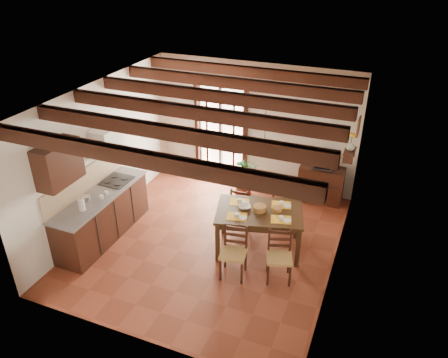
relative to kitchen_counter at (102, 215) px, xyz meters
The scene contains 25 objects.
ground_plane 2.10m from the kitchen_counter, 17.06° to the left, with size 5.00×5.00×0.00m, color brown.
room_shell 2.45m from the kitchen_counter, 17.06° to the left, with size 4.52×5.02×2.81m.
ceiling_beams 3.02m from the kitchen_counter, 17.06° to the left, with size 4.50×4.34×0.20m.
french_door 3.33m from the kitchen_counter, 69.23° to the left, with size 1.26×0.11×2.32m.
kitchen_counter is the anchor object (origin of this frame).
upper_cabinet 1.55m from the kitchen_counter, 99.72° to the right, with size 0.35×0.80×0.70m, color black.
range_hood 1.38m from the kitchen_counter, 99.79° to the left, with size 0.38×0.60×0.54m.
counter_items 0.49m from the kitchen_counter, 89.91° to the left, with size 0.50×1.43×0.25m.
dining_table 2.94m from the kitchen_counter, 14.20° to the left, with size 1.71×1.33×0.82m.
chair_near_left 2.69m from the kitchen_counter, ahead, with size 0.47×0.45×0.91m.
chair_near_right 3.41m from the kitchen_counter, ahead, with size 0.51×0.50×0.89m.
chair_far_left 2.66m from the kitchen_counter, 31.05° to the left, with size 0.40×0.38×0.84m.
chair_far_right 3.40m from the kitchen_counter, 27.45° to the left, with size 0.55×0.54×0.92m.
table_setting 2.96m from the kitchen_counter, 14.20° to the left, with size 1.10×0.73×0.10m.
table_bowl 2.69m from the kitchen_counter, 15.29° to the left, with size 0.22×0.22×0.05m, color white.
sideboard 4.54m from the kitchen_counter, 38.46° to the left, with size 0.94×0.42×0.79m, color black.
crt_tv 4.57m from the kitchen_counter, 38.40° to the left, with size 0.43×0.40×0.34m.
fuse_box 4.80m from the kitchen_counter, 41.72° to the left, with size 0.25×0.03×0.32m, color white.
plant_pot 3.16m from the kitchen_counter, 52.34° to the left, with size 0.36×0.36×0.22m, color maroon.
potted_plant 3.14m from the kitchen_counter, 52.34° to the left, with size 1.66×1.42×1.85m, color #144C19.
wall_shelf 4.76m from the kitchen_counter, 28.25° to the left, with size 0.20×0.42×0.20m.
shelf_vase 4.80m from the kitchen_counter, 28.25° to the left, with size 0.15×0.15×0.15m, color #B2BFB2.
shelf_flowers 4.85m from the kitchen_counter, 28.25° to the left, with size 0.14×0.14×0.36m.
framed_picture 4.98m from the kitchen_counter, 27.77° to the left, with size 0.03×0.32×0.32m.
pendant_lamp 3.36m from the kitchen_counter, 16.08° to the left, with size 0.36×0.36×0.84m.
Camera 1 is at (2.71, -6.09, 4.99)m, focal length 35.00 mm.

